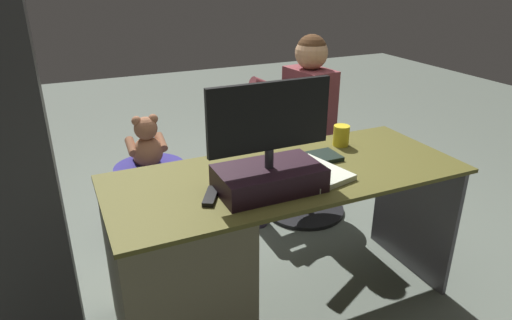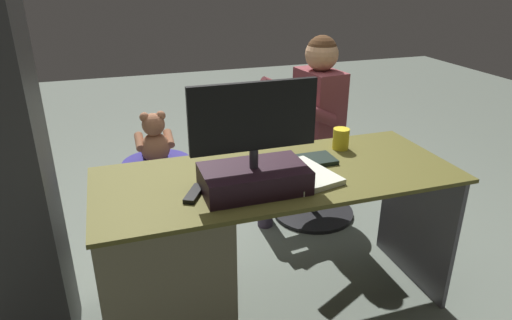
# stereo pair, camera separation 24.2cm
# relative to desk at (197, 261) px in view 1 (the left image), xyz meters

# --- Properties ---
(ground_plane) EXTENTS (10.00, 10.00, 0.00)m
(ground_plane) POSITION_rel_desk_xyz_m (-0.44, -0.45, -0.38)
(ground_plane) COLOR slate
(desk) EXTENTS (1.60, 0.65, 0.72)m
(desk) POSITION_rel_desk_xyz_m (0.00, 0.00, 0.00)
(desk) COLOR brown
(desk) RESTS_ON ground_plane
(monitor) EXTENTS (0.51, 0.25, 0.45)m
(monitor) POSITION_rel_desk_xyz_m (-0.29, 0.11, 0.46)
(monitor) COLOR black
(monitor) RESTS_ON desk
(keyboard) EXTENTS (0.42, 0.14, 0.02)m
(keyboard) POSITION_rel_desk_xyz_m (-0.53, -0.07, 0.35)
(keyboard) COLOR black
(keyboard) RESTS_ON desk
(computer_mouse) EXTENTS (0.06, 0.10, 0.04)m
(computer_mouse) POSITION_rel_desk_xyz_m (-0.21, -0.07, 0.36)
(computer_mouse) COLOR #242D2F
(computer_mouse) RESTS_ON desk
(cup) EXTENTS (0.08, 0.08, 0.10)m
(cup) POSITION_rel_desk_xyz_m (-0.84, -0.18, 0.39)
(cup) COLOR yellow
(cup) RESTS_ON desk
(tv_remote) EXTENTS (0.11, 0.15, 0.02)m
(tv_remote) POSITION_rel_desk_xyz_m (-0.05, 0.09, 0.35)
(tv_remote) COLOR black
(tv_remote) RESTS_ON desk
(notebook_binder) EXTENTS (0.28, 0.34, 0.02)m
(notebook_binder) POSITION_rel_desk_xyz_m (-0.53, 0.07, 0.35)
(notebook_binder) COLOR silver
(notebook_binder) RESTS_ON desk
(office_chair_teddy) EXTENTS (0.52, 0.52, 0.47)m
(office_chair_teddy) POSITION_rel_desk_xyz_m (0.00, -0.90, -0.11)
(office_chair_teddy) COLOR black
(office_chair_teddy) RESTS_ON ground_plane
(teddy_bear) EXTENTS (0.23, 0.23, 0.32)m
(teddy_bear) POSITION_rel_desk_xyz_m (0.00, -0.91, 0.23)
(teddy_bear) COLOR #A46A4A
(teddy_bear) RESTS_ON office_chair_teddy
(visitor_chair) EXTENTS (0.54, 0.54, 0.47)m
(visitor_chair) POSITION_rel_desk_xyz_m (-1.00, -0.77, -0.13)
(visitor_chair) COLOR black
(visitor_chair) RESTS_ON ground_plane
(person) EXTENTS (0.53, 0.52, 1.19)m
(person) POSITION_rel_desk_xyz_m (-0.92, -0.78, 0.33)
(person) COLOR brown
(person) RESTS_ON ground_plane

